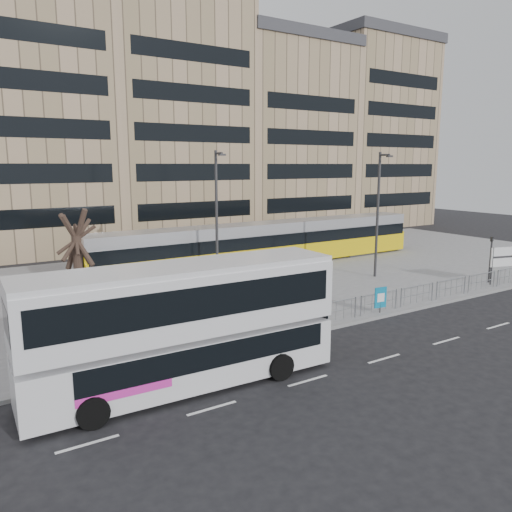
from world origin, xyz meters
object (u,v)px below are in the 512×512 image
double_decker_bus (184,322)px  pedestrian (140,295)px  traffic_light_east (491,253)px  station_sign (504,258)px  traffic_light_west (236,289)px  lamp_post_east (378,210)px  ad_panel (380,298)px  tram (267,244)px  lamp_post_west (217,212)px  bare_tree (74,206)px

double_decker_bus → pedestrian: 9.61m
traffic_light_east → double_decker_bus: bearing=169.8°
double_decker_bus → station_sign: 24.24m
traffic_light_west → lamp_post_east: bearing=22.0°
station_sign → traffic_light_east: traffic_light_east is taller
station_sign → ad_panel: (-11.74, -0.40, -0.89)m
tram → lamp_post_east: lamp_post_east is taller
station_sign → lamp_post_west: (-15.86, 10.17, 3.01)m
station_sign → lamp_post_east: bearing=147.5°
station_sign → pedestrian: size_ratio=1.37×
double_decker_bus → traffic_light_west: bearing=44.1°
ad_panel → traffic_light_west: traffic_light_west is taller
station_sign → traffic_light_east: (-0.45, 0.68, 0.28)m
double_decker_bus → lamp_post_east: 20.65m
double_decker_bus → pedestrian: bearing=81.5°
station_sign → lamp_post_west: 19.08m
ad_panel → lamp_post_east: size_ratio=0.16×
station_sign → ad_panel: station_sign is taller
station_sign → ad_panel: 11.78m
tram → traffic_light_east: bearing=-55.2°
traffic_light_west → lamp_post_east: lamp_post_east is taller
double_decker_bus → lamp_post_east: (18.52, 8.80, 2.40)m
double_decker_bus → station_sign: size_ratio=4.60×
ad_panel → pedestrian: pedestrian is taller
tram → station_sign: tram is taller
traffic_light_east → lamp_post_west: size_ratio=0.36×
traffic_light_west → traffic_light_east: bearing=1.6°
double_decker_bus → traffic_light_west: size_ratio=3.64×
tram → bare_tree: bearing=-155.6°
tram → lamp_post_east: 9.12m
pedestrian → double_decker_bus: bearing=-170.5°
traffic_light_west → station_sign: bearing=-0.3°
ad_panel → traffic_light_west: size_ratio=0.45×
traffic_light_east → bare_tree: size_ratio=0.39×
tram → pedestrian: 14.53m
pedestrian → bare_tree: size_ratio=0.22×
tram → lamp_post_west: size_ratio=3.29×
tram → pedestrian: (-12.72, -6.97, -0.79)m
traffic_light_east → bare_tree: (-25.19, 5.31, 3.85)m
bare_tree → double_decker_bus: bearing=-79.9°
ad_panel → bare_tree: 16.10m
station_sign → pedestrian: station_sign is taller
bare_tree → traffic_light_east: bearing=-11.9°
bare_tree → tram: bearing=25.3°
tram → station_sign: 16.66m
lamp_post_east → double_decker_bus: bearing=-154.6°
ad_panel → traffic_light_east: (11.29, 1.08, 1.16)m
ad_panel → bare_tree: size_ratio=0.17×
traffic_light_west → lamp_post_west: lamp_post_west is taller
bare_tree → lamp_post_west: bearing=23.1°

